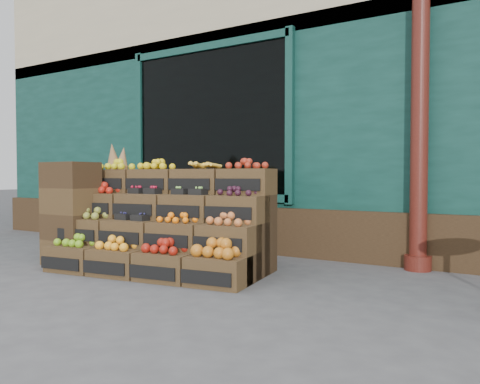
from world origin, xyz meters
The scene contains 5 objects.
ground centered at (0.00, 0.00, 0.00)m, with size 60.00×60.00×0.00m, color #4B4B4E.
shop_facade centered at (0.00, 5.11, 2.40)m, with size 12.00×6.24×4.80m.
crate_display centered at (-1.13, 0.70, 0.43)m, with size 2.34×1.36×1.39m.
spare_crates centered at (-2.22, 0.35, 0.58)m, with size 0.59×0.41×1.16m.
shopkeeper centered at (-1.62, 2.73, 0.93)m, with size 0.68×0.44×1.85m, color #144917.
Camera 1 is at (2.13, -3.17, 1.01)m, focal length 35.00 mm.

